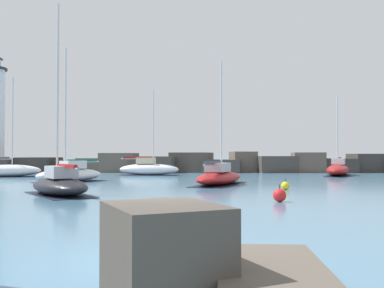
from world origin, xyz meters
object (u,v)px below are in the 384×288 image
object	(u,v)px
sailboat_moored_3	(60,184)
sailboat_moored_7	(149,168)
sailboat_moored_0	(219,177)
sailboat_moored_5	(70,174)
mooring_buoy_orange_near	(285,186)
sailboat_moored_1	(7,170)
mooring_buoy_far_side	(280,195)
sailboat_moored_4	(338,169)

from	to	relation	value
sailboat_moored_3	sailboat_moored_7	size ratio (longest dim) A/B	1.16
sailboat_moored_0	sailboat_moored_5	world-z (taller)	sailboat_moored_5
sailboat_moored_5	mooring_buoy_orange_near	size ratio (longest dim) A/B	15.18
sailboat_moored_1	sailboat_moored_7	distance (m)	14.00
sailboat_moored_1	mooring_buoy_orange_near	xyz separation A→B (m)	(24.08, -15.40, -0.38)
mooring_buoy_far_side	sailboat_moored_3	bearing A→B (deg)	163.56
sailboat_moored_7	mooring_buoy_far_side	xyz separation A→B (m)	(8.80, -25.62, -0.40)
mooring_buoy_far_side	sailboat_moored_5	bearing A→B (deg)	133.60
sailboat_moored_1	mooring_buoy_orange_near	size ratio (longest dim) A/B	13.95
sailboat_moored_0	mooring_buoy_orange_near	bearing A→B (deg)	-49.87
sailboat_moored_0	sailboat_moored_5	distance (m)	12.23
sailboat_moored_3	mooring_buoy_orange_near	bearing A→B (deg)	15.15
mooring_buoy_orange_near	sailboat_moored_3	bearing A→B (deg)	-164.85
sailboat_moored_5	sailboat_moored_3	bearing A→B (deg)	-76.40
sailboat_moored_0	sailboat_moored_4	xyz separation A→B (m)	(13.14, 13.50, 0.09)
sailboat_moored_7	mooring_buoy_far_side	bearing A→B (deg)	-71.04
sailboat_moored_1	sailboat_moored_4	xyz separation A→B (m)	(33.38, 2.64, 0.03)
sailboat_moored_3	mooring_buoy_far_side	size ratio (longest dim) A/B	13.01
sailboat_moored_3	mooring_buoy_orange_near	size ratio (longest dim) A/B	14.92
sailboat_moored_7	sailboat_moored_0	bearing A→B (deg)	-64.98
sailboat_moored_0	sailboat_moored_1	distance (m)	22.97
mooring_buoy_orange_near	mooring_buoy_far_side	xyz separation A→B (m)	(-1.70, -6.78, 0.05)
sailboat_moored_1	sailboat_moored_5	distance (m)	11.36
sailboat_moored_4	mooring_buoy_far_side	distance (m)	27.16
sailboat_moored_0	sailboat_moored_1	world-z (taller)	sailboat_moored_1
sailboat_moored_3	sailboat_moored_7	bearing A→B (deg)	83.93
mooring_buoy_orange_near	sailboat_moored_7	bearing A→B (deg)	119.15
sailboat_moored_7	mooring_buoy_far_side	world-z (taller)	sailboat_moored_7
sailboat_moored_0	sailboat_moored_1	size ratio (longest dim) A/B	0.93
sailboat_moored_1	sailboat_moored_3	world-z (taller)	sailboat_moored_3
sailboat_moored_7	mooring_buoy_orange_near	world-z (taller)	sailboat_moored_7
mooring_buoy_far_side	sailboat_moored_7	bearing A→B (deg)	108.96
sailboat_moored_3	sailboat_moored_4	distance (m)	30.92
sailboat_moored_0	mooring_buoy_orange_near	distance (m)	5.96
sailboat_moored_4	mooring_buoy_orange_near	distance (m)	20.31
sailboat_moored_7	mooring_buoy_far_side	distance (m)	27.09
sailboat_moored_1	mooring_buoy_far_side	bearing A→B (deg)	-44.76
sailboat_moored_0	sailboat_moored_1	bearing A→B (deg)	151.80
sailboat_moored_0	sailboat_moored_7	distance (m)	15.76
sailboat_moored_7	mooring_buoy_orange_near	size ratio (longest dim) A/B	12.91
sailboat_moored_4	mooring_buoy_far_side	bearing A→B (deg)	-113.91
sailboat_moored_3	sailboat_moored_5	bearing A→B (deg)	103.60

